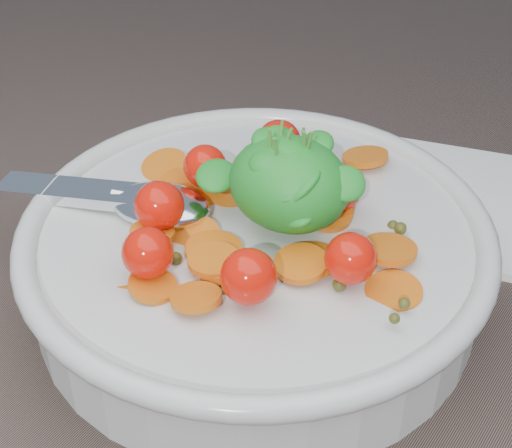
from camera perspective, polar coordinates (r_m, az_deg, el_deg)
The scene contains 3 objects.
ground at distance 0.51m, azimuth -1.85°, elevation -5.82°, with size 6.00×6.00×0.00m, color brown.
bowl at distance 0.49m, azimuth 0.01°, elevation -2.16°, with size 0.32×0.29×0.12m.
napkin at distance 0.61m, azimuth 11.37°, elevation 2.07°, with size 0.18×0.15×0.01m, color white.
Camera 1 is at (0.22, -0.30, 0.34)m, focal length 55.00 mm.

